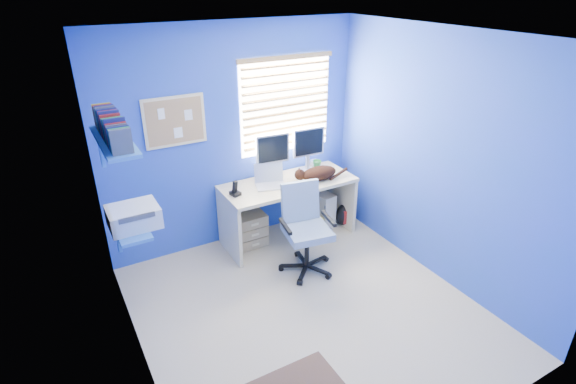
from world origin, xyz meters
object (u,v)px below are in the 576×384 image
tower_pc (319,208)px  office_chair (305,239)px  cat (319,173)px  laptop (271,177)px  desk (288,210)px

tower_pc → office_chair: (-0.66, -0.74, 0.13)m
cat → tower_pc: 0.65m
laptop → cat: 0.59m
cat → desk: bearing=174.0°
laptop → tower_pc: size_ratio=0.73×
desk → laptop: laptop is taller
desk → laptop: (-0.23, -0.00, 0.48)m
desk → cat: cat is taller
laptop → tower_pc: laptop is taller
cat → office_chair: office_chair is taller
tower_pc → office_chair: bearing=-142.6°
desk → laptop: size_ratio=4.72×
cat → office_chair: 0.86m
office_chair → cat: bearing=46.3°
cat → tower_pc: bearing=67.2°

